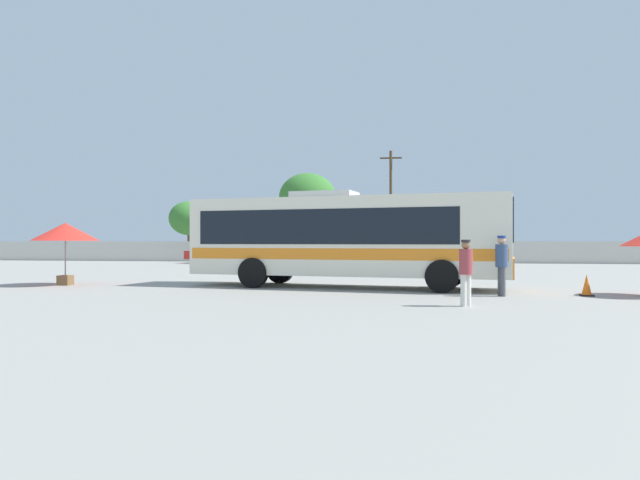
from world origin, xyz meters
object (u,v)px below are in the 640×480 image
roadside_tree_left (189,218)px  roadside_tree_midleft (308,198)px  parked_car_leftmost_red (218,253)px  attendant_by_bus_door (502,262)px  vendor_umbrella_secondary_red (65,233)px  utility_pole_near (391,204)px  coach_bus_cream_orange (344,236)px  traffic_cone_on_apron (587,286)px  passenger_waiting_on_apron (466,268)px  parked_car_second_dark_blue (287,253)px

roadside_tree_left → roadside_tree_midleft: size_ratio=0.73×
parked_car_leftmost_red → roadside_tree_midleft: roadside_tree_midleft is taller
attendant_by_bus_door → vendor_umbrella_secondary_red: vendor_umbrella_secondary_red is taller
utility_pole_near → roadside_tree_left: size_ratio=1.71×
roadside_tree_left → roadside_tree_midleft: roadside_tree_midleft is taller
coach_bus_cream_orange → vendor_umbrella_secondary_red: bearing=-175.7°
traffic_cone_on_apron → attendant_by_bus_door: bearing=-169.0°
passenger_waiting_on_apron → parked_car_second_dark_blue: size_ratio=0.39×
coach_bus_cream_orange → vendor_umbrella_secondary_red: size_ratio=4.72×
passenger_waiting_on_apron → roadside_tree_midleft: bearing=107.5°
attendant_by_bus_door → passenger_waiting_on_apron: attendant_by_bus_door is taller
roadside_tree_midleft → traffic_cone_on_apron: (14.18, -29.77, -4.99)m
utility_pole_near → roadside_tree_midleft: bearing=-173.9°
parked_car_second_dark_blue → parked_car_leftmost_red: bearing=-177.9°
roadside_tree_midleft → vendor_umbrella_secondary_red: bearing=-97.0°
passenger_waiting_on_apron → roadside_tree_midleft: roadside_tree_midleft is taller
passenger_waiting_on_apron → traffic_cone_on_apron: size_ratio=2.57×
attendant_by_bus_door → passenger_waiting_on_apron: 3.18m
attendant_by_bus_door → parked_car_second_dark_blue: bearing=116.8°
attendant_by_bus_door → traffic_cone_on_apron: attendant_by_bus_door is taller
roadside_tree_left → roadside_tree_midleft: 12.35m
parked_car_leftmost_red → roadside_tree_left: roadside_tree_left is taller
utility_pole_near → roadside_tree_midleft: (-6.90, -0.74, 0.54)m
vendor_umbrella_secondary_red → roadside_tree_left: 32.84m
utility_pole_near → traffic_cone_on_apron: 31.69m
traffic_cone_on_apron → passenger_waiting_on_apron: bearing=-137.3°
passenger_waiting_on_apron → parked_car_second_dark_blue: bearing=111.9°
parked_car_leftmost_red → roadside_tree_midleft: (5.40, 6.87, 4.53)m
parked_car_leftmost_red → utility_pole_near: size_ratio=0.50×
coach_bus_cream_orange → roadside_tree_midleft: (-6.71, 27.71, 3.50)m
vendor_umbrella_secondary_red → traffic_cone_on_apron: vendor_umbrella_secondary_red is taller
roadside_tree_left → roadside_tree_midleft: (11.81, -3.25, 1.54)m
vendor_umbrella_secondary_red → utility_pole_near: 31.14m
roadside_tree_midleft → traffic_cone_on_apron: bearing=-64.5°
coach_bus_cream_orange → parked_car_second_dark_blue: (-6.89, 21.03, -1.03)m
vendor_umbrella_secondary_red → roadside_tree_left: bearing=104.7°
vendor_umbrella_secondary_red → attendant_by_bus_door: bearing=-6.7°
passenger_waiting_on_apron → roadside_tree_midleft: size_ratio=0.22×
parked_car_second_dark_blue → passenger_waiting_on_apron: bearing=-68.1°
utility_pole_near → roadside_tree_left: utility_pole_near is taller
parked_car_second_dark_blue → roadside_tree_left: (-11.64, 9.93, 2.99)m
parked_car_leftmost_red → utility_pole_near: bearing=31.8°
utility_pole_near → vendor_umbrella_secondary_red: bearing=-109.6°
coach_bus_cream_orange → utility_pole_near: 28.60m
coach_bus_cream_orange → parked_car_second_dark_blue: coach_bus_cream_orange is taller
parked_car_leftmost_red → traffic_cone_on_apron: (19.57, -22.91, -0.46)m
passenger_waiting_on_apron → parked_car_leftmost_red: 30.74m
vendor_umbrella_secondary_red → roadside_tree_left: size_ratio=0.45×
parked_car_leftmost_red → vendor_umbrella_secondary_red: bearing=-85.0°
roadside_tree_midleft → parked_car_leftmost_red: bearing=-128.2°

